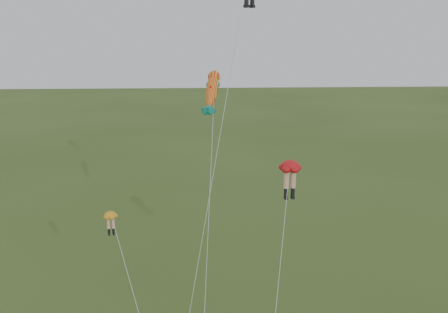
{
  "coord_description": "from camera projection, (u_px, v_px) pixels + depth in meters",
  "views": [
    {
      "loc": [
        -0.92,
        -24.75,
        19.49
      ],
      "look_at": [
        0.74,
        6.0,
        11.69
      ],
      "focal_mm": 40.0,
      "sensor_mm": 36.0,
      "label": 1
    }
  ],
  "objects": [
    {
      "name": "legs_kite_red_mid",
      "position": [
        290.0,
        172.0,
        29.85
      ],
      "size": [
        3.15,
        8.05,
        11.96
      ],
      "rotation": [
        0.0,
        0.0,
        0.16
      ],
      "color": "red",
      "rests_on": "ground"
    },
    {
      "name": "legs_kite_yellow",
      "position": [
        114.0,
        228.0,
        28.71
      ],
      "size": [
        4.2,
        7.13,
        9.32
      ],
      "rotation": [
        0.0,
        0.0,
        0.15
      ],
      "color": "orange",
      "rests_on": "ground"
    },
    {
      "name": "fish_kite",
      "position": [
        212.0,
        90.0,
        33.44
      ],
      "size": [
        1.88,
        10.82,
        17.12
      ],
      "rotation": [
        0.87,
        0.0,
        -0.26
      ],
      "color": "#FFAC20",
      "rests_on": "ground"
    }
  ]
}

